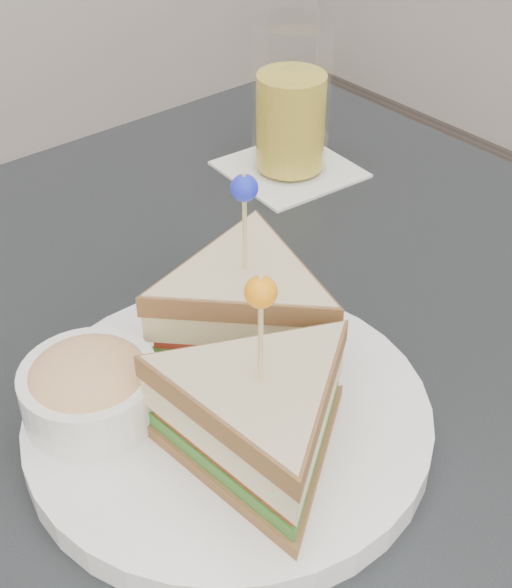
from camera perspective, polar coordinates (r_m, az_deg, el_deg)
name	(u,v)px	position (r m, az deg, el deg)	size (l,w,h in m)	color
table	(254,431)	(0.66, -0.11, -9.55)	(0.80, 0.80, 0.75)	black
plate_meal	(231,375)	(0.53, -1.73, -5.63)	(0.30, 0.30, 0.16)	white
drink_set	(291,108)	(0.81, 2.45, 12.80)	(0.13, 0.13, 0.15)	white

